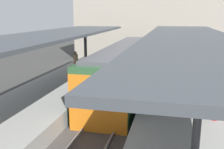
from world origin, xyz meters
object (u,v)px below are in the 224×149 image
Objects in this scene: commuter_train at (126,68)px; passenger_mid_platform at (216,100)px; platform_sign at (167,80)px; passenger_near_bench at (76,62)px; platform_bench at (203,94)px.

commuter_train is 8.49× the size of passenger_mid_platform.
commuter_train is 6.44× the size of platform_sign.
platform_sign is at bearing -65.52° from commuter_train.
platform_sign is 9.86m from passenger_near_bench.
passenger_near_bench is at bearing 134.30° from platform_sign.
platform_bench is 0.63× the size of platform_sign.
passenger_near_bench is at bearing 141.43° from passenger_mid_platform.
passenger_mid_platform is (1.99, -0.03, -0.76)m from platform_sign.
passenger_near_bench is (-6.87, 7.04, -0.76)m from platform_sign.
passenger_mid_platform is at bearing -0.82° from platform_sign.
platform_sign reaches higher than passenger_near_bench.
commuter_train reaches higher than platform_bench.
platform_sign is (2.90, -6.37, 0.90)m from commuter_train.
passenger_mid_platform is at bearing -38.57° from passenger_near_bench.
commuter_train reaches higher than passenger_near_bench.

